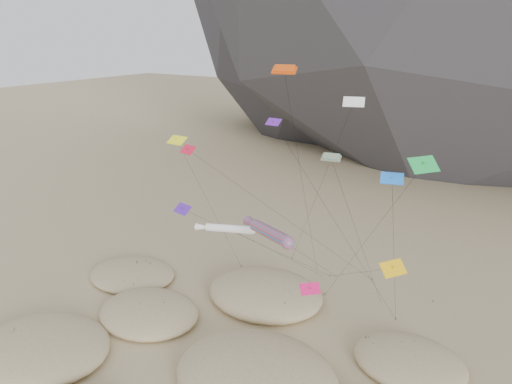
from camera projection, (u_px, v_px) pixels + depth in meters
ground at (205, 382)px, 46.82m from camera, size 500.00×500.00×0.00m
dunes at (214, 350)px, 50.24m from camera, size 50.69×36.43×3.90m
dune_grass at (230, 354)px, 49.48m from camera, size 42.43×26.78×1.45m
kite_stakes at (329, 283)px, 64.73m from camera, size 25.00×7.71×0.30m
rainbow_tube_kite at (269, 232)px, 47.38m from camera, size 7.91×20.98×14.12m
white_tube_kite at (226, 229)px, 53.44m from camera, size 8.41×16.38×11.85m
orange_parafoil at (285, 73)px, 49.16m from camera, size 2.62×13.02×28.20m
multi_parafoil at (332, 160)px, 47.95m from camera, size 4.08×10.52×20.19m
delta_kites at (298, 188)px, 48.52m from camera, size 29.51×22.76×25.28m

